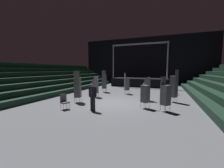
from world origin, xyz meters
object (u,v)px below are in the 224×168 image
object	(u,v)px
chair_stack_mid_right	(145,93)
loose_chair_near_man	(64,101)
chair_stack_front_right	(127,84)
chair_stack_rear_left	(96,87)
chair_stack_rear_centre	(78,87)
equipment_road_case	(172,91)
chair_stack_mid_left	(174,86)
stage_riser	(140,82)
chair_stack_front_left	(165,94)
chair_stack_mid_centre	(147,89)
man_with_tie	(93,95)
chair_stack_rear_right	(104,81)

from	to	relation	value
chair_stack_mid_right	loose_chair_near_man	distance (m)	5.12
chair_stack_front_right	chair_stack_rear_left	world-z (taller)	chair_stack_front_right
chair_stack_mid_right	chair_stack_rear_centre	size ratio (longest dim) A/B	0.82
equipment_road_case	loose_chair_near_man	bearing A→B (deg)	-128.76
chair_stack_mid_left	equipment_road_case	world-z (taller)	chair_stack_mid_left
stage_riser	chair_stack_rear_centre	size ratio (longest dim) A/B	3.34
chair_stack_front_left	chair_stack_rear_centre	size ratio (longest dim) A/B	0.86
stage_riser	chair_stack_mid_centre	bearing A→B (deg)	-76.96
chair_stack_mid_centre	man_with_tie	bearing A→B (deg)	119.49
chair_stack_mid_right	chair_stack_mid_centre	distance (m)	2.28
chair_stack_front_left	chair_stack_mid_right	xyz separation A→B (m)	(-1.19, 0.25, -0.04)
stage_riser	chair_stack_rear_right	world-z (taller)	stage_riser
chair_stack_mid_left	chair_stack_mid_right	xyz separation A→B (m)	(-1.77, -2.47, -0.25)
man_with_tie	chair_stack_rear_left	world-z (taller)	chair_stack_rear_left
chair_stack_rear_left	equipment_road_case	xyz separation A→B (m)	(6.42, 4.05, -0.59)
stage_riser	chair_stack_front_right	bearing A→B (deg)	-90.73
chair_stack_front_right	chair_stack_rear_right	world-z (taller)	chair_stack_rear_right
chair_stack_front_left	chair_stack_mid_centre	bearing A→B (deg)	-111.75
man_with_tie	chair_stack_front_left	size ratio (longest dim) A/B	0.86
chair_stack_front_right	equipment_road_case	xyz separation A→B (m)	(4.31, 1.39, -0.72)
stage_riser	chair_stack_rear_left	distance (m)	9.97
chair_stack_rear_left	chair_stack_rear_centre	distance (m)	2.30
chair_stack_mid_centre	chair_stack_mid_right	bearing A→B (deg)	157.95
chair_stack_mid_left	chair_stack_front_left	bearing A→B (deg)	-161.71
chair_stack_mid_right	chair_stack_rear_centre	bearing A→B (deg)	27.39
chair_stack_rear_left	chair_stack_rear_centre	world-z (taller)	chair_stack_rear_centre
chair_stack_rear_left	chair_stack_rear_centre	xyz separation A→B (m)	(-0.34, -2.26, 0.25)
stage_riser	chair_stack_front_left	distance (m)	12.54
chair_stack_front_left	loose_chair_near_man	xyz separation A→B (m)	(-5.87, -1.75, -0.49)
chair_stack_mid_right	equipment_road_case	xyz separation A→B (m)	(1.82, 6.09, -0.64)
chair_stack_front_left	chair_stack_mid_left	bearing A→B (deg)	-152.62
man_with_tie	loose_chair_near_man	distance (m)	1.93
chair_stack_front_left	loose_chair_near_man	world-z (taller)	chair_stack_front_left
chair_stack_mid_right	equipment_road_case	size ratio (longest dim) A/B	2.18
chair_stack_front_left	equipment_road_case	bearing A→B (deg)	-146.24
chair_stack_front_left	chair_stack_rear_centre	bearing A→B (deg)	-50.84
chair_stack_mid_centre	chair_stack_rear_right	distance (m)	5.57
stage_riser	chair_stack_rear_centre	bearing A→B (deg)	-101.98
equipment_road_case	loose_chair_near_man	size ratio (longest dim) A/B	0.95
chair_stack_front_left	loose_chair_near_man	bearing A→B (deg)	-33.91
chair_stack_front_right	man_with_tie	bearing A→B (deg)	-36.64
chair_stack_front_left	chair_stack_front_right	bearing A→B (deg)	-103.99
chair_stack_mid_centre	equipment_road_case	size ratio (longest dim) A/B	2.09
stage_riser	chair_stack_rear_right	xyz separation A→B (m)	(-2.70, -6.84, 0.51)
chair_stack_front_left	chair_stack_mid_right	world-z (taller)	chair_stack_front_left
chair_stack_front_right	chair_stack_rear_right	size ratio (longest dim) A/B	0.89
chair_stack_mid_centre	loose_chair_near_man	size ratio (longest dim) A/B	1.99
chair_stack_rear_left	chair_stack_rear_right	bearing A→B (deg)	66.98
chair_stack_front_left	chair_stack_mid_right	distance (m)	1.21
chair_stack_mid_centre	chair_stack_rear_right	size ratio (longest dim) A/B	0.79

